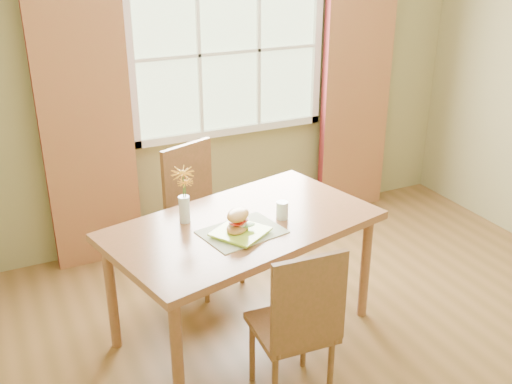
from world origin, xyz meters
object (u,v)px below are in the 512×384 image
Objects in this scene: dining_table at (243,234)px; chair_near at (298,321)px; croissant_sandwich at (238,221)px; flower_vase at (184,191)px; water_glass at (282,211)px; chair_far at (198,210)px.

chair_near is at bearing -103.98° from dining_table.
croissant_sandwich is 0.62× the size of flower_vase.
chair_near is at bearing -127.01° from croissant_sandwich.
flower_vase is at bearing 140.10° from dining_table.
flower_vase is at bearing 113.05° from chair_near.
chair_near is 0.75m from water_glass.
dining_table is at bearing -26.34° from flower_vase.
flower_vase is (-0.30, 0.86, 0.45)m from chair_near.
chair_near is 0.67m from croissant_sandwich.
dining_table is 0.22m from croissant_sandwich.
chair_near reaches higher than dining_table.
dining_table is at bearing 167.08° from water_glass.
water_glass reaches higher than dining_table.
flower_vase reaches higher than chair_far.
chair_far is 0.74m from flower_vase.
dining_table is 5.16× the size of flower_vase.
croissant_sandwich is at bearing -138.21° from dining_table.
dining_table is 1.83× the size of chair_near.
croissant_sandwich is at bearing 101.53° from chair_near.
dining_table is 0.45m from flower_vase.
croissant_sandwich is 0.37m from flower_vase.
croissant_sandwich is (-0.09, -0.12, 0.16)m from dining_table.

